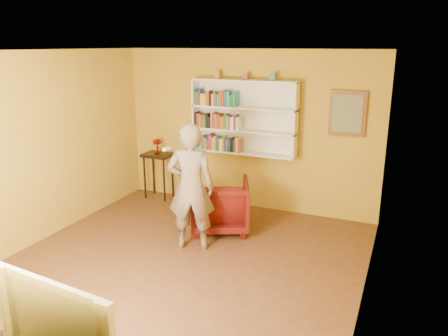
% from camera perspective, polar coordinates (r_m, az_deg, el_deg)
% --- Properties ---
extents(room_shell, '(5.30, 5.80, 2.88)m').
position_cam_1_polar(room_shell, '(5.36, -6.44, -3.36)').
color(room_shell, '#4F2E19').
rests_on(room_shell, ground).
extents(bookshelf, '(1.80, 0.29, 1.23)m').
position_cam_1_polar(bookshelf, '(7.34, 2.77, 6.65)').
color(bookshelf, white).
rests_on(bookshelf, room_shell).
extents(books_row_lower, '(0.83, 0.19, 0.27)m').
position_cam_1_polar(books_row_lower, '(7.50, -0.79, 3.25)').
color(books_row_lower, '#203D92').
rests_on(books_row_lower, bookshelf).
extents(books_row_middle, '(0.81, 0.19, 0.27)m').
position_cam_1_polar(books_row_middle, '(7.43, -0.90, 6.13)').
color(books_row_middle, black).
rests_on(books_row_middle, bookshelf).
extents(books_row_upper, '(0.74, 0.19, 0.27)m').
position_cam_1_polar(books_row_upper, '(7.38, -1.08, 9.05)').
color(books_row_upper, '#1A7638').
rests_on(books_row_upper, bookshelf).
extents(ornament_left, '(0.09, 0.09, 0.13)m').
position_cam_1_polar(ornament_left, '(7.39, -0.83, 12.06)').
color(ornament_left, '#C36837').
rests_on(ornament_left, bookshelf).
extents(ornament_centre, '(0.08, 0.08, 0.10)m').
position_cam_1_polar(ornament_centre, '(7.20, 2.89, 11.85)').
color(ornament_centre, '#98324F').
rests_on(ornament_centre, bookshelf).
extents(ornament_right, '(0.08, 0.08, 0.11)m').
position_cam_1_polar(ornament_right, '(7.05, 6.44, 11.73)').
color(ornament_right, '#456773').
rests_on(ornament_right, bookshelf).
extents(framed_painting, '(0.55, 0.05, 0.70)m').
position_cam_1_polar(framed_painting, '(6.97, 15.83, 6.87)').
color(framed_painting, brown).
rests_on(framed_painting, room_shell).
extents(console_table, '(0.52, 0.39, 0.84)m').
position_cam_1_polar(console_table, '(8.10, -8.61, 0.89)').
color(console_table, black).
rests_on(console_table, ground).
extents(ruby_lustre, '(0.17, 0.17, 0.27)m').
position_cam_1_polar(ruby_lustre, '(8.02, -8.71, 3.22)').
color(ruby_lustre, maroon).
rests_on(ruby_lustre, console_table).
extents(armchair, '(1.13, 1.14, 0.80)m').
position_cam_1_polar(armchair, '(6.70, -0.47, -4.85)').
color(armchair, '#400405').
rests_on(armchair, ground).
extents(person, '(0.75, 0.61, 1.78)m').
position_cam_1_polar(person, '(5.97, -4.33, -2.54)').
color(person, '#746055').
rests_on(person, ground).
extents(game_remote, '(0.04, 0.15, 0.04)m').
position_cam_1_polar(game_remote, '(5.69, -7.48, 2.53)').
color(game_remote, white).
rests_on(game_remote, person).
extents(television, '(1.16, 0.26, 0.66)m').
position_cam_1_polar(television, '(3.62, -19.88, -17.51)').
color(television, black).
rests_on(television, tv_cabinet).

